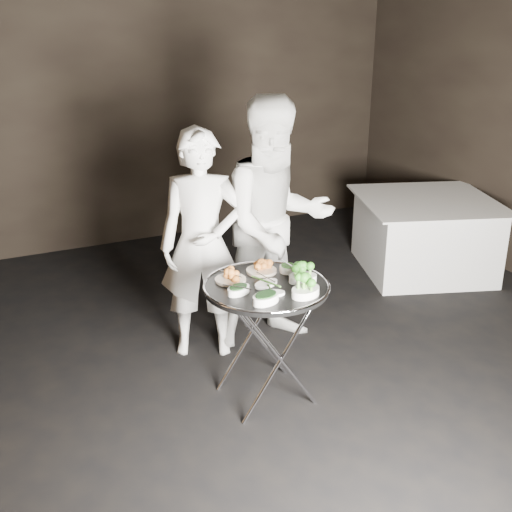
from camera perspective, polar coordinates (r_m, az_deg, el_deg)
name	(u,v)px	position (r m, az deg, el deg)	size (l,w,h in m)	color
floor	(289,404)	(4.34, 2.95, -13.02)	(6.00, 7.00, 0.05)	black
wall_back	(130,102)	(6.95, -11.11, 13.32)	(6.00, 0.05, 3.00)	black
tray_stand	(266,337)	(4.15, 0.90, -7.22)	(0.54, 0.46, 0.79)	silver
serving_tray	(266,287)	(3.99, 0.93, -2.73)	(0.79, 0.79, 0.04)	black
potato_plate_a	(230,276)	(4.03, -2.29, -1.83)	(0.20, 0.20, 0.07)	beige
potato_plate_b	(261,268)	(4.16, 0.49, -1.03)	(0.20, 0.20, 0.07)	beige
greens_bowl	(288,268)	(4.17, 2.88, -1.04)	(0.11, 0.11, 0.07)	white
asparagus_plate_a	(266,283)	(3.98, 0.90, -2.39)	(0.20, 0.15, 0.04)	white
asparagus_plate_b	(272,293)	(3.85, 1.40, -3.27)	(0.18, 0.13, 0.03)	white
spinach_bowl_a	(238,289)	(3.86, -1.57, -2.95)	(0.18, 0.15, 0.06)	white
spinach_bowl_b	(266,297)	(3.74, 0.87, -3.67)	(0.21, 0.17, 0.08)	white
broccoli_bowl_a	(303,277)	(4.03, 4.18, -1.86)	(0.20, 0.16, 0.07)	white
broccoli_bowl_b	(305,290)	(3.84, 4.42, -3.04)	(0.23, 0.19, 0.08)	white
serving_utensils	(264,273)	(4.03, 0.72, -1.55)	(0.58, 0.42, 0.01)	silver
waiter_left	(202,245)	(4.58, -4.81, 0.98)	(0.61, 0.40, 1.67)	silver
waiter_right	(276,224)	(4.70, 1.82, 2.84)	(0.91, 0.71, 1.87)	silver
dining_table	(424,235)	(6.40, 14.73, 1.82)	(1.26, 1.26, 0.72)	silver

